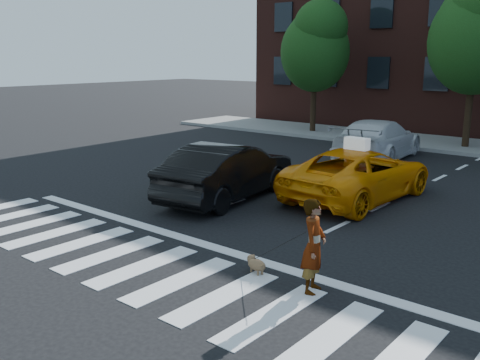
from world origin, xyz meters
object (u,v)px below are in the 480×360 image
(woman, at_px, (314,246))
(dog, at_px, (256,264))
(taxi, at_px, (359,174))
(white_suv, at_px, (378,140))
(black_sedan, at_px, (228,171))
(tree_mid, at_px, (477,30))
(tree_left, at_px, (316,43))

(woman, distance_m, dog, 1.37)
(taxi, relative_size, white_suv, 0.96)
(white_suv, relative_size, woman, 3.28)
(black_sedan, bearing_deg, tree_mid, -109.22)
(tree_left, height_order, black_sedan, tree_left)
(tree_mid, distance_m, white_suv, 6.27)
(taxi, bearing_deg, dog, 102.90)
(woman, bearing_deg, black_sedan, 37.26)
(woman, bearing_deg, taxi, 3.87)
(tree_left, bearing_deg, dog, -61.12)
(white_suv, bearing_deg, dog, 98.78)
(taxi, distance_m, white_suv, 6.05)
(taxi, height_order, white_suv, white_suv)
(tree_left, relative_size, tree_mid, 0.92)
(woman, height_order, dog, woman)
(taxi, xyz_separation_m, black_sedan, (-2.76, -2.29, 0.07))
(tree_mid, relative_size, black_sedan, 1.51)
(tree_left, distance_m, tree_mid, 7.51)
(tree_left, distance_m, taxi, 13.18)
(white_suv, xyz_separation_m, woman, (4.41, -11.55, 0.04))
(tree_left, height_order, dog, tree_left)
(tree_mid, xyz_separation_m, black_sedan, (-2.53, -12.29, -4.08))
(tree_mid, height_order, white_suv, tree_mid)
(woman, bearing_deg, tree_left, 15.11)
(tree_left, relative_size, woman, 4.05)
(tree_left, distance_m, dog, 18.63)
(black_sedan, distance_m, dog, 5.26)
(tree_mid, height_order, woman, tree_mid)
(dog, bearing_deg, woman, 18.06)
(black_sedan, relative_size, dog, 9.12)
(tree_left, relative_size, dog, 12.63)
(woman, relative_size, dog, 3.12)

